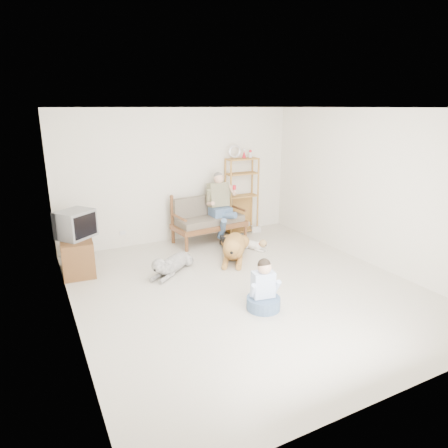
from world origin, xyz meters
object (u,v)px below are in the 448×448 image
tv_stand (77,255)px  etagere (242,195)px  golden_retriever (234,246)px  loveseat (208,218)px

tv_stand → etagere: bearing=16.1°
golden_retriever → etagere: bearing=87.2°
loveseat → tv_stand: size_ratio=1.66×
golden_retriever → tv_stand: bearing=-160.9°
loveseat → golden_retriever: size_ratio=1.03×
loveseat → tv_stand: (-2.68, -0.52, -0.19)m
loveseat → etagere: size_ratio=0.80×
loveseat → tv_stand: 2.74m
loveseat → golden_retriever: (0.01, -1.11, -0.28)m
loveseat → tv_stand: bearing=-174.8°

